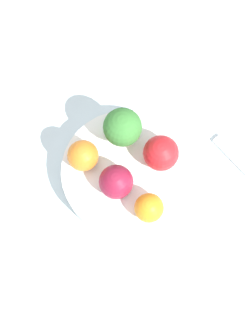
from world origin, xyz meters
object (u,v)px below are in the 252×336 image
bowl (126,174)px  orange_back (149,208)px  apple_green (161,153)px  spoon (232,155)px  orange_front (83,156)px  broccoli (123,128)px  apple_red (118,183)px

bowl → orange_back: (-0.06, 0.04, 0.04)m
apple_green → spoon: apple_green is taller
bowl → orange_front: bearing=15.8°
broccoli → apple_green: size_ratio=1.32×
spoon → apple_red: bearing=48.4°
orange_back → broccoli: bearing=-42.7°
broccoli → apple_green: broccoli is taller
apple_green → orange_front: (0.10, 0.06, -0.00)m
orange_front → orange_back: bearing=170.2°
broccoli → apple_green: 0.07m
broccoli → apple_green: (-0.06, 0.00, -0.01)m
apple_green → orange_back: bearing=106.3°
orange_front → bowl: bearing=-164.2°
broccoli → apple_red: (-0.03, 0.07, -0.01)m
apple_red → spoon: size_ratio=0.64×
apple_red → apple_green: 0.07m
bowl → apple_green: apple_green is taller
spoon → orange_front: bearing=34.5°
apple_red → orange_back: size_ratio=1.19×
spoon → orange_back: bearing=65.0°
bowl → spoon: (-0.13, -0.11, -0.02)m
bowl → orange_back: bearing=146.7°
apple_red → bowl: bearing=-85.0°
broccoli → apple_red: broccoli is taller
bowl → orange_back: 0.08m
apple_green → orange_front: apple_green is taller
broccoli → orange_back: 0.12m
broccoli → apple_red: size_ratio=1.39×
broccoli → spoon: 0.19m
orange_back → spoon: bearing=-115.0°
apple_red → apple_green: apple_green is taller
broccoli → spoon: size_ratio=0.89×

